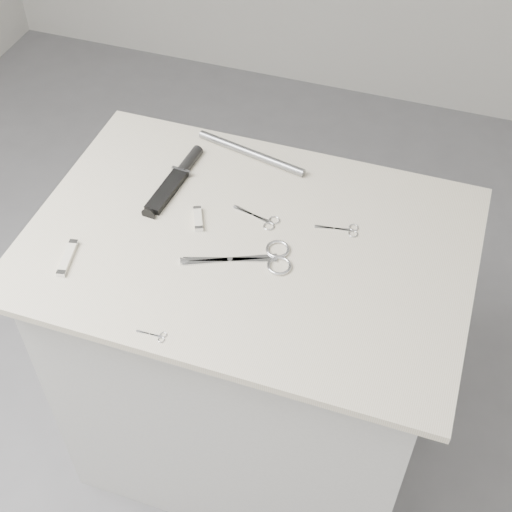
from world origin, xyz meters
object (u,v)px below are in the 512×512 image
(large_shears, at_px, (261,258))
(embroidery_scissors_b, at_px, (263,219))
(pocket_knife_b, at_px, (198,219))
(plinth, at_px, (250,360))
(tiny_scissors, at_px, (155,336))
(sheathed_knife, at_px, (177,177))
(embroidery_scissors_a, at_px, (344,230))
(metal_rail, at_px, (251,153))
(pocket_knife_a, at_px, (68,258))

(large_shears, distance_m, embroidery_scissors_b, 0.12)
(pocket_knife_b, bearing_deg, large_shears, -136.53)
(large_shears, xyz_separation_m, pocket_knife_b, (-0.18, 0.07, 0.00))
(plinth, xyz_separation_m, large_shears, (0.04, -0.05, 0.47))
(tiny_scissors, height_order, sheathed_knife, sheathed_knife)
(large_shears, relative_size, embroidery_scissors_b, 2.04)
(sheathed_knife, height_order, pocket_knife_b, sheathed_knife)
(embroidery_scissors_a, bearing_deg, metal_rail, 138.13)
(embroidery_scissors_b, height_order, metal_rail, metal_rail)
(embroidery_scissors_b, relative_size, sheathed_knife, 0.47)
(metal_rail, bearing_deg, pocket_knife_a, -119.75)
(embroidery_scissors_b, height_order, pocket_knife_b, pocket_knife_b)
(plinth, bearing_deg, pocket_knife_b, 169.97)
(pocket_knife_a, bearing_deg, large_shears, -82.94)
(embroidery_scissors_a, relative_size, pocket_knife_b, 1.34)
(plinth, xyz_separation_m, pocket_knife_a, (-0.36, -0.18, 0.48))
(plinth, relative_size, embroidery_scissors_b, 7.70)
(embroidery_scissors_a, distance_m, sheathed_knife, 0.43)
(sheathed_knife, height_order, metal_rail, sheathed_knife)
(tiny_scissors, distance_m, pocket_knife_a, 0.30)
(plinth, relative_size, tiny_scissors, 14.46)
(plinth, xyz_separation_m, metal_rail, (-0.09, 0.28, 0.48))
(embroidery_scissors_b, distance_m, metal_rail, 0.23)
(tiny_scissors, bearing_deg, sheathed_knife, 105.21)
(pocket_knife_b, xyz_separation_m, metal_rail, (0.04, 0.26, 0.01))
(large_shears, bearing_deg, pocket_knife_a, 177.40)
(large_shears, distance_m, metal_rail, 0.35)
(tiny_scissors, height_order, pocket_knife_a, pocket_knife_a)
(sheathed_knife, bearing_deg, pocket_knife_a, 163.49)
(plinth, height_order, sheathed_knife, sheathed_knife)
(sheathed_knife, relative_size, metal_rail, 0.82)
(plinth, height_order, pocket_knife_a, pocket_knife_a)
(tiny_scissors, bearing_deg, pocket_knife_b, 94.76)
(large_shears, distance_m, pocket_knife_a, 0.42)
(pocket_knife_b, bearing_deg, embroidery_scissors_a, -101.95)
(embroidery_scissors_b, bearing_deg, plinth, -83.01)
(embroidery_scissors_a, height_order, tiny_scissors, same)
(large_shears, xyz_separation_m, pocket_knife_a, (-0.40, -0.14, 0.00))
(large_shears, relative_size, tiny_scissors, 3.82)
(embroidery_scissors_a, bearing_deg, pocket_knife_a, -162.34)
(embroidery_scissors_b, bearing_deg, sheathed_knife, 178.66)
(embroidery_scissors_b, height_order, tiny_scissors, same)
(embroidery_scissors_a, xyz_separation_m, metal_rail, (-0.29, 0.18, 0.01))
(embroidery_scissors_b, distance_m, sheathed_knife, 0.25)
(large_shears, height_order, tiny_scissors, large_shears)
(pocket_knife_b, bearing_deg, metal_rail, -34.04)
(plinth, xyz_separation_m, tiny_scissors, (-0.09, -0.31, 0.47))
(sheathed_knife, bearing_deg, large_shears, -119.36)
(large_shears, bearing_deg, embroidery_scissors_a, 22.67)
(embroidery_scissors_a, xyz_separation_m, pocket_knife_b, (-0.33, -0.08, 0.00))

